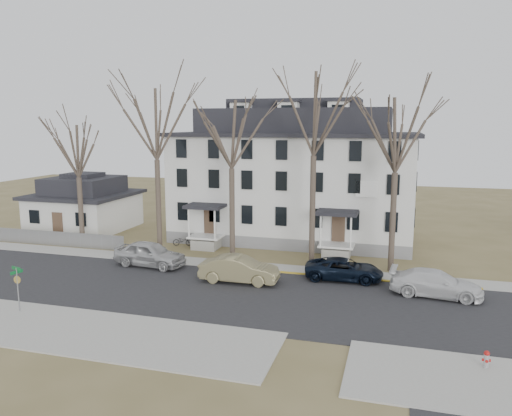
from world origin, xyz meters
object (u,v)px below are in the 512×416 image
(car_tan, at_px, (239,270))
(bicycle_left, at_px, (183,241))
(tree_center, at_px, (314,108))
(car_navy, at_px, (344,270))
(tree_bungalow, at_px, (77,148))
(car_white, at_px, (436,284))
(fire_hydrant, at_px, (486,360))
(boarding_house, at_px, (294,177))
(tree_mid_left, at_px, (231,129))
(tree_far_left, at_px, (156,119))
(car_silver, at_px, (150,254))
(street_sign, at_px, (17,282))
(small_house, at_px, (85,206))
(tree_mid_right, at_px, (397,130))

(car_tan, distance_m, bicycle_left, 10.77)
(tree_center, distance_m, bicycle_left, 15.62)
(bicycle_left, bearing_deg, car_navy, -124.78)
(tree_bungalow, height_order, car_navy, tree_bungalow)
(tree_bungalow, height_order, bicycle_left, tree_bungalow)
(car_navy, xyz_separation_m, car_white, (5.50, -1.63, 0.07))
(car_navy, relative_size, fire_hydrant, 6.16)
(boarding_house, height_order, tree_mid_left, tree_mid_left)
(car_navy, bearing_deg, tree_mid_left, 67.99)
(fire_hydrant, bearing_deg, tree_far_left, 148.14)
(car_silver, xyz_separation_m, street_sign, (-2.57, -9.81, 0.80))
(tree_mid_left, relative_size, street_sign, 5.04)
(tree_far_left, distance_m, car_navy, 17.80)
(fire_hydrant, bearing_deg, small_house, 148.96)
(car_silver, xyz_separation_m, car_white, (19.04, -1.00, -0.13))
(tree_mid_right, bearing_deg, fire_hydrant, -73.12)
(tree_mid_right, distance_m, street_sign, 24.60)
(bicycle_left, distance_m, fire_hydrant, 26.06)
(tree_center, bearing_deg, tree_mid_right, 0.00)
(car_navy, bearing_deg, tree_mid_right, -45.73)
(car_silver, bearing_deg, car_navy, -80.81)
(tree_bungalow, bearing_deg, car_silver, -24.48)
(tree_mid_right, distance_m, car_navy, 9.85)
(tree_mid_left, height_order, car_white, tree_mid_left)
(tree_mid_left, bearing_deg, boarding_house, 69.80)
(tree_far_left, distance_m, tree_mid_left, 6.05)
(car_white, bearing_deg, boarding_house, 45.92)
(small_house, bearing_deg, tree_center, -15.08)
(boarding_house, height_order, fire_hydrant, boarding_house)
(tree_center, bearing_deg, tree_mid_left, 180.00)
(small_house, xyz_separation_m, tree_far_left, (11.00, -6.20, 8.09))
(fire_hydrant, bearing_deg, tree_mid_right, 106.88)
(tree_far_left, bearing_deg, car_tan, -32.99)
(tree_far_left, xyz_separation_m, car_tan, (8.28, -5.37, -9.52))
(boarding_house, relative_size, tree_mid_left, 1.63)
(boarding_house, xyz_separation_m, street_sign, (-10.47, -21.66, -3.70))
(small_house, relative_size, tree_bungalow, 0.81)
(tree_center, distance_m, tree_bungalow, 19.23)
(tree_mid_left, xyz_separation_m, street_sign, (-7.47, -13.50, -7.92))
(car_silver, relative_size, car_tan, 1.04)
(car_white, distance_m, fire_hydrant, 8.84)
(fire_hydrant, bearing_deg, bicycle_left, 142.66)
(tree_center, height_order, car_tan, tree_center)
(small_house, distance_m, street_sign, 21.89)
(car_silver, distance_m, car_navy, 13.55)
(street_sign, bearing_deg, car_silver, 89.64)
(tree_mid_left, relative_size, fire_hydrant, 15.82)
(tree_mid_right, relative_size, car_silver, 2.45)
(small_house, xyz_separation_m, tree_mid_right, (28.50, -6.20, 7.35))
(tree_far_left, bearing_deg, bicycle_left, 70.63)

